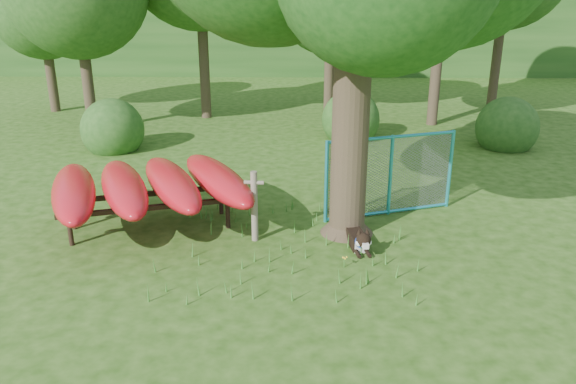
{
  "coord_description": "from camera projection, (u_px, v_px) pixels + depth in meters",
  "views": [
    {
      "loc": [
        0.39,
        -8.24,
        4.41
      ],
      "look_at": [
        0.2,
        1.2,
        1.0
      ],
      "focal_mm": 35.0,
      "sensor_mm": 36.0,
      "label": 1
    }
  ],
  "objects": [
    {
      "name": "wildflower_clump",
      "position": [
        344.0,
        259.0,
        9.4
      ],
      "size": [
        0.09,
        0.09,
        0.2
      ],
      "rotation": [
        0.0,
        0.0,
        -0.25
      ],
      "color": "#3E802A",
      "rests_on": "ground"
    },
    {
      "name": "shrub_left",
      "position": [
        115.0,
        150.0,
        16.4
      ],
      "size": [
        1.8,
        1.8,
        1.8
      ],
      "primitive_type": "sphere",
      "color": "#214C18",
      "rests_on": "ground"
    },
    {
      "name": "kayak_rack",
      "position": [
        148.0,
        186.0,
        10.71
      ],
      "size": [
        4.63,
        4.15,
        1.16
      ],
      "rotation": [
        0.0,
        0.0,
        0.3
      ],
      "color": "black",
      "rests_on": "ground"
    },
    {
      "name": "bg_tree_f",
      "position": [
        42.0,
        10.0,
        20.38
      ],
      "size": [
        3.6,
        3.6,
        5.55
      ],
      "color": "#362A1D",
      "rests_on": "ground"
    },
    {
      "name": "shrub_right",
      "position": [
        504.0,
        147.0,
        16.65
      ],
      "size": [
        1.8,
        1.8,
        1.8
      ],
      "primitive_type": "sphere",
      "color": "#214C18",
      "rests_on": "ground"
    },
    {
      "name": "ground",
      "position": [
        274.0,
        274.0,
        9.25
      ],
      "size": [
        80.0,
        80.0,
        0.0
      ],
      "primitive_type": "plane",
      "color": "#1F450D",
      "rests_on": "ground"
    },
    {
      "name": "wooden_post",
      "position": [
        254.0,
        205.0,
        10.25
      ],
      "size": [
        0.37,
        0.13,
        1.34
      ],
      "rotation": [
        0.0,
        0.0,
        -0.08
      ],
      "color": "#6E6352",
      "rests_on": "ground"
    },
    {
      "name": "wooded_hillside",
      "position": [
        293.0,
        14.0,
        34.56
      ],
      "size": [
        80.0,
        12.0,
        6.0
      ],
      "primitive_type": "cube",
      "color": "#214C18",
      "rests_on": "ground"
    },
    {
      "name": "husky_dog",
      "position": [
        359.0,
        239.0,
        10.09
      ],
      "size": [
        0.41,
        1.16,
        0.51
      ],
      "rotation": [
        0.0,
        0.0,
        0.16
      ],
      "color": "black",
      "rests_on": "ground"
    },
    {
      "name": "shrub_mid",
      "position": [
        350.0,
        138.0,
        17.68
      ],
      "size": [
        1.8,
        1.8,
        1.8
      ],
      "primitive_type": "sphere",
      "color": "#214C18",
      "rests_on": "ground"
    },
    {
      "name": "fence_section",
      "position": [
        390.0,
        175.0,
        11.44
      ],
      "size": [
        2.75,
        1.01,
        2.81
      ],
      "rotation": [
        0.0,
        0.0,
        0.33
      ],
      "color": "#27A0B6",
      "rests_on": "ground"
    }
  ]
}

